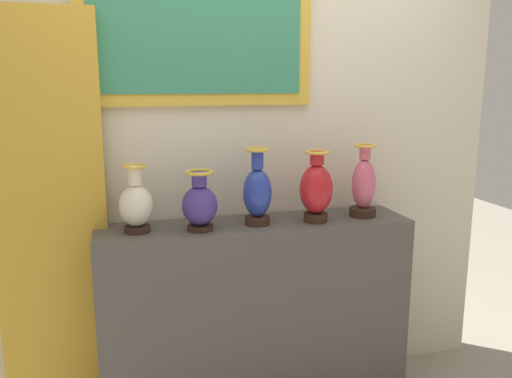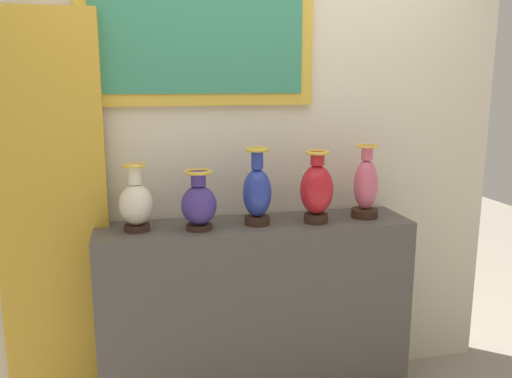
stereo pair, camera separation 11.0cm
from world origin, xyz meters
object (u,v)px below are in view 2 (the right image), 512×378
at_px(vase_ivory, 136,203).
at_px(vase_indigo, 199,204).
at_px(vase_crimson, 317,190).
at_px(vase_rose, 366,187).
at_px(vase_cobalt, 257,192).

height_order(vase_ivory, vase_indigo, vase_ivory).
distance_m(vase_crimson, vase_rose, 0.28).
bearing_deg(vase_crimson, vase_rose, 7.77).
xyz_separation_m(vase_cobalt, vase_rose, (0.58, 0.01, -0.00)).
xyz_separation_m(vase_indigo, vase_crimson, (0.59, 0.00, 0.04)).
distance_m(vase_indigo, vase_cobalt, 0.30).
relative_size(vase_cobalt, vase_rose, 1.01).
xyz_separation_m(vase_cobalt, vase_crimson, (0.30, -0.03, 0.00)).
relative_size(vase_indigo, vase_crimson, 0.80).
bearing_deg(vase_indigo, vase_rose, 2.64).
bearing_deg(vase_rose, vase_cobalt, -178.86).
distance_m(vase_ivory, vase_indigo, 0.30).
height_order(vase_ivory, vase_crimson, vase_crimson).
bearing_deg(vase_crimson, vase_cobalt, 174.87).
xyz_separation_m(vase_ivory, vase_crimson, (0.88, -0.04, 0.03)).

